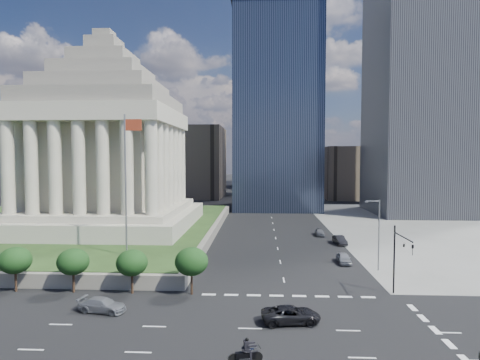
# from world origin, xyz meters

# --- Properties ---
(ground) EXTENTS (500.00, 500.00, 0.00)m
(ground) POSITION_xyz_m (0.00, 100.00, 0.00)
(ground) COLOR black
(ground) RESTS_ON ground
(sidewalk_ne) EXTENTS (68.00, 90.00, 0.03)m
(sidewalk_ne) POSITION_xyz_m (46.00, 60.00, 0.01)
(sidewalk_ne) COLOR slate
(sidewalk_ne) RESTS_ON ground
(plaza_terrace) EXTENTS (66.00, 70.00, 1.80)m
(plaza_terrace) POSITION_xyz_m (-45.00, 50.00, 0.90)
(plaza_terrace) COLOR slate
(plaza_terrace) RESTS_ON ground
(plaza_lawn) EXTENTS (64.00, 68.00, 0.10)m
(plaza_lawn) POSITION_xyz_m (-45.00, 50.00, 1.85)
(plaza_lawn) COLOR #243C18
(plaza_lawn) RESTS_ON plaza_terrace
(war_memorial) EXTENTS (34.00, 34.00, 39.00)m
(war_memorial) POSITION_xyz_m (-34.00, 48.00, 21.40)
(war_memorial) COLOR #A19D87
(war_memorial) RESTS_ON plaza_lawn
(flagpole) EXTENTS (2.52, 0.24, 20.00)m
(flagpole) POSITION_xyz_m (-21.83, 24.00, 13.11)
(flagpole) COLOR slate
(flagpole) RESTS_ON plaza_lawn
(midrise_glass) EXTENTS (26.00, 26.00, 60.00)m
(midrise_glass) POSITION_xyz_m (2.00, 95.00, 30.00)
(midrise_glass) COLOR black
(midrise_glass) RESTS_ON ground
(skyscraper_tall) EXTENTS (40.00, 40.00, 190.00)m
(skyscraper_tall) POSITION_xyz_m (8.00, 185.00, 95.00)
(skyscraper_tall) COLOR slate
(skyscraper_tall) RESTS_ON ground
(highrise_ne) EXTENTS (26.00, 28.00, 100.00)m
(highrise_ne) POSITION_xyz_m (42.00, 85.00, 50.00)
(highrise_ne) COLOR black
(highrise_ne) RESTS_ON ground
(building_filler_ne) EXTENTS (20.00, 30.00, 20.00)m
(building_filler_ne) POSITION_xyz_m (32.00, 130.00, 10.00)
(building_filler_ne) COLOR brown
(building_filler_ne) RESTS_ON ground
(building_filler_nw) EXTENTS (24.00, 30.00, 28.00)m
(building_filler_nw) POSITION_xyz_m (-30.00, 130.00, 14.00)
(building_filler_nw) COLOR brown
(building_filler_nw) RESTS_ON ground
(traffic_signal_ne) EXTENTS (0.30, 5.74, 8.00)m
(traffic_signal_ne) POSITION_xyz_m (12.50, 13.70, 5.25)
(traffic_signal_ne) COLOR black
(traffic_signal_ne) RESTS_ON ground
(street_lamp_north) EXTENTS (2.13, 0.22, 10.00)m
(street_lamp_north) POSITION_xyz_m (13.33, 25.00, 5.66)
(street_lamp_north) COLOR slate
(street_lamp_north) RESTS_ON ground
(pickup_truck) EXTENTS (5.95, 3.32, 1.57)m
(pickup_truck) POSITION_xyz_m (-0.11, 6.54, 0.79)
(pickup_truck) COLOR black
(pickup_truck) RESTS_ON ground
(suv_grey) EXTENTS (2.78, 5.22, 1.44)m
(suv_grey) POSITION_xyz_m (-19.27, 8.29, 0.72)
(suv_grey) COLOR slate
(suv_grey) RESTS_ON ground
(parked_sedan_near) EXTENTS (1.92, 4.57, 1.55)m
(parked_sedan_near) POSITION_xyz_m (9.48, 28.77, 0.77)
(parked_sedan_near) COLOR gray
(parked_sedan_near) RESTS_ON ground
(parked_sedan_mid) EXTENTS (4.80, 2.10, 1.53)m
(parked_sedan_mid) POSITION_xyz_m (11.50, 42.00, 0.77)
(parked_sedan_mid) COLOR black
(parked_sedan_mid) RESTS_ON ground
(parked_sedan_far) EXTENTS (1.88, 4.30, 1.44)m
(parked_sedan_far) POSITION_xyz_m (9.00, 49.88, 0.72)
(parked_sedan_far) COLOR #56585D
(parked_sedan_far) RESTS_ON ground
(motorcycle_trail) EXTENTS (2.81, 1.35, 2.02)m
(motorcycle_trail) POSITION_xyz_m (-4.20, -1.28, 1.01)
(motorcycle_trail) COLOR black
(motorcycle_trail) RESTS_ON ground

